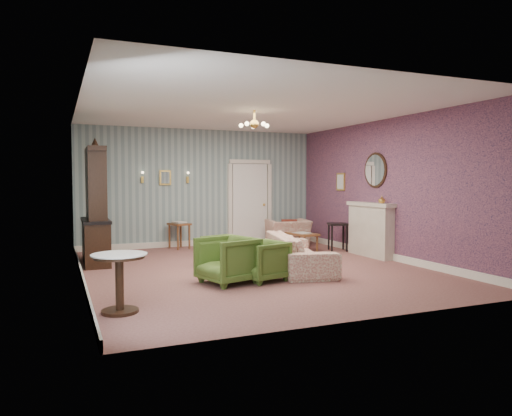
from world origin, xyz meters
name	(u,v)px	position (x,y,z in m)	size (l,w,h in m)	color
floor	(254,269)	(0.00, 0.00, 0.00)	(7.00, 7.00, 0.00)	#895850
ceiling	(254,110)	(0.00, 0.00, 2.90)	(7.00, 7.00, 0.00)	white
wall_back	(201,188)	(0.00, 3.50, 1.45)	(6.00, 6.00, 0.00)	slate
wall_front	(370,196)	(0.00, -3.50, 1.45)	(6.00, 6.00, 0.00)	slate
wall_left	(80,192)	(-3.00, 0.00, 1.45)	(7.00, 7.00, 0.00)	slate
wall_right	(388,189)	(3.00, 0.00, 1.45)	(7.00, 7.00, 0.00)	slate
wall_right_floral	(388,189)	(2.98, 0.00, 1.45)	(7.00, 7.00, 0.00)	#AF5763
door	(250,202)	(1.30, 3.46, 1.08)	(1.12, 0.12, 2.16)	white
olive_chair_a	(227,258)	(-0.87, -0.99, 0.41)	(0.79, 0.74, 0.82)	#456423
olive_chair_b	(262,259)	(-0.29, -1.01, 0.36)	(0.70, 0.66, 0.72)	#456423
olive_chair_c	(224,250)	(-0.47, 0.37, 0.33)	(0.64, 0.60, 0.66)	#456423
sofa_chintz	(298,246)	(0.71, -0.38, 0.43)	(2.22, 0.65, 0.87)	#9B473E
wingback_chair	(288,228)	(1.99, 2.61, 0.44)	(1.00, 0.65, 0.87)	#9B473E
dresser	(95,202)	(-2.65, 1.72, 1.20)	(0.50, 1.44, 2.40)	black
fireplace	(370,230)	(2.86, 0.40, 0.58)	(0.30, 1.40, 1.16)	beige
mantel_vase	(382,200)	(2.84, 0.00, 1.23)	(0.15, 0.15, 0.15)	gold
oval_mirror	(375,170)	(2.96, 0.40, 1.85)	(0.04, 0.76, 0.84)	white
framed_print	(341,182)	(2.97, 1.75, 1.60)	(0.04, 0.34, 0.42)	gold
coffee_table	(302,242)	(1.93, 1.76, 0.21)	(0.45, 0.81, 0.41)	brown
side_table_black	(338,237)	(2.65, 1.36, 0.32)	(0.43, 0.43, 0.65)	black
pedestal_table	(120,283)	(-2.65, -2.08, 0.37)	(0.68, 0.68, 0.74)	black
nesting_table	(179,235)	(-0.64, 3.15, 0.33)	(0.40, 0.51, 0.67)	brown
gilt_mirror_back	(165,178)	(-0.90, 3.46, 1.70)	(0.28, 0.06, 0.36)	gold
sconce_left	(142,178)	(-1.45, 3.44, 1.70)	(0.16, 0.12, 0.30)	gold
sconce_right	(188,178)	(-0.35, 3.44, 1.70)	(0.16, 0.12, 0.30)	gold
chandelier	(254,125)	(0.00, 0.00, 2.63)	(0.56, 0.56, 0.36)	gold
burgundy_cushion	(289,227)	(1.94, 2.46, 0.48)	(0.38, 0.10, 0.38)	maroon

